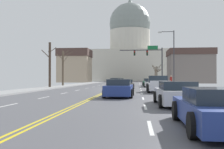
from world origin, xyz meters
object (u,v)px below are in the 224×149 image
at_px(sedan_near_05, 176,94).
at_px(sedan_oncoming_02, 121,80).
at_px(sedan_near_01, 151,83).
at_px(pickup_truck_near_03, 158,85).
at_px(sedan_oncoming_03, 113,80).
at_px(pedestrian_00, 171,80).
at_px(signal_gantry, 150,57).
at_px(sedan_near_02, 126,84).
at_px(sedan_oncoming_01, 117,81).
at_px(street_lamp_right, 172,53).
at_px(sedan_near_04, 119,89).
at_px(sedan_oncoming_00, 115,81).
at_px(bicycle_parked, 174,85).
at_px(sedan_near_06, 216,109).
at_px(sedan_near_00, 149,82).

bearing_deg(sedan_near_05, sedan_oncoming_02, 96.26).
height_order(sedan_near_01, pickup_truck_near_03, pickup_truck_near_03).
bearing_deg(sedan_oncoming_03, pedestrian_00, -74.36).
distance_m(signal_gantry, pedestrian_00, 10.21).
relative_size(sedan_near_02, sedan_oncoming_01, 1.04).
xyz_separation_m(sedan_near_01, sedan_near_05, (0.04, -25.83, 0.01)).
distance_m(street_lamp_right, pedestrian_00, 4.59).
relative_size(sedan_near_04, sedan_oncoming_00, 0.99).
xyz_separation_m(pedestrian_00, bicycle_parked, (-0.51, -6.80, -0.53)).
distance_m(sedan_near_01, sedan_oncoming_02, 38.04).
height_order(sedan_near_06, sedan_oncoming_03, sedan_oncoming_03).
xyz_separation_m(street_lamp_right, sedan_near_05, (-2.80, -23.76, -4.23)).
relative_size(sedan_oncoming_00, sedan_oncoming_02, 0.98).
xyz_separation_m(sedan_near_02, sedan_near_06, (3.65, -25.61, -0.01)).
bearing_deg(sedan_near_05, sedan_near_04, 120.75).
bearing_deg(sedan_oncoming_03, sedan_oncoming_02, -72.32).
bearing_deg(sedan_oncoming_01, sedan_near_06, -82.70).
distance_m(sedan_near_02, pedestrian_00, 9.45).
height_order(sedan_near_04, sedan_near_06, sedan_near_04).
distance_m(signal_gantry, sedan_near_02, 16.92).
xyz_separation_m(signal_gantry, pedestrian_00, (2.67, -8.91, -4.21)).
xyz_separation_m(sedan_near_00, sedan_oncoming_03, (-10.10, 42.05, -0.02)).
xyz_separation_m(sedan_near_02, sedan_oncoming_03, (-6.75, 53.98, 0.02)).
xyz_separation_m(sedan_near_01, sedan_oncoming_02, (-6.90, 37.41, -0.03)).
bearing_deg(pedestrian_00, sedan_near_05, -96.50).
relative_size(sedan_near_00, sedan_near_02, 1.01).
bearing_deg(sedan_oncoming_00, sedan_oncoming_01, 91.51).
xyz_separation_m(signal_gantry, street_lamp_right, (2.47, -11.49, -0.41)).
bearing_deg(pickup_truck_near_03, street_lamp_right, 76.30).
relative_size(sedan_near_04, sedan_oncoming_02, 0.98).
xyz_separation_m(sedan_oncoming_02, bicycle_parked, (9.43, -43.70, -0.06)).
relative_size(street_lamp_right, sedan_near_06, 1.78).
bearing_deg(sedan_oncoming_03, sedan_near_04, -84.23).
relative_size(street_lamp_right, pickup_truck_near_03, 1.48).
relative_size(pickup_truck_near_03, bicycle_parked, 3.00).
distance_m(sedan_near_06, pedestrian_00, 32.64).
height_order(pickup_truck_near_03, sedan_oncoming_03, pickup_truck_near_03).
relative_size(sedan_near_01, bicycle_parked, 2.48).
bearing_deg(sedan_near_00, bicycle_parked, -77.73).
relative_size(sedan_near_02, sedan_oncoming_02, 1.00).
height_order(sedan_near_05, sedan_oncoming_02, sedan_near_05).
xyz_separation_m(street_lamp_right, sedan_oncoming_00, (-9.67, 17.92, -4.21)).
relative_size(sedan_near_00, sedan_near_05, 1.02).
bearing_deg(signal_gantry, sedan_oncoming_02, 104.57).
height_order(sedan_oncoming_01, sedan_oncoming_02, sedan_oncoming_01).
relative_size(sedan_oncoming_02, bicycle_parked, 2.58).
relative_size(signal_gantry, street_lamp_right, 1.00).
bearing_deg(signal_gantry, pedestrian_00, -73.35).
distance_m(sedan_near_01, sedan_near_05, 25.83).
xyz_separation_m(sedan_near_06, bicycle_parked, (2.28, 25.72, -0.06)).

